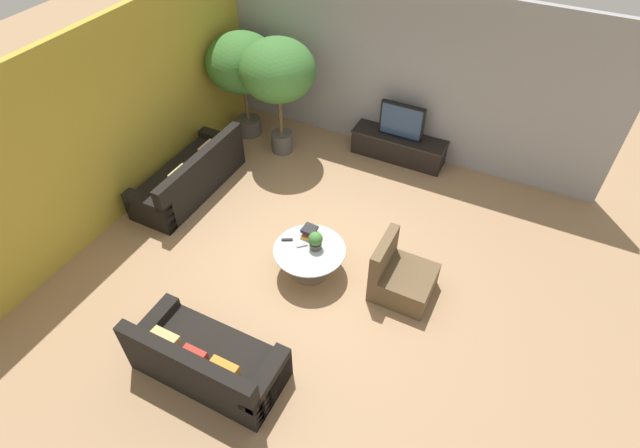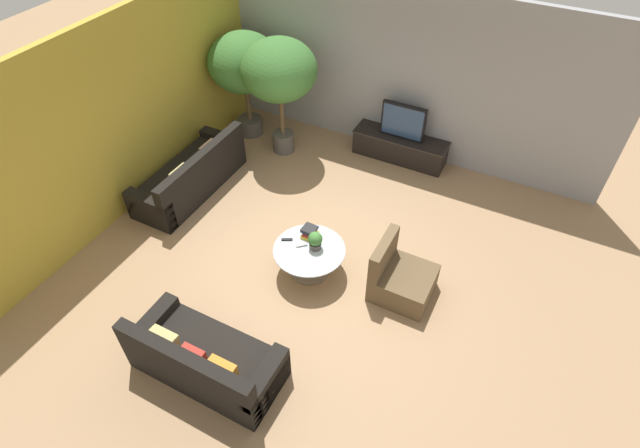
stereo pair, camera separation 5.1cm
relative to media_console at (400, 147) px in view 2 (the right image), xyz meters
The scene contains 15 objects.
ground_plane 2.96m from the media_console, 95.40° to the right, with size 24.00×24.00×0.00m, color #9E7A56.
back_wall_stone 1.32m from the media_console, 130.96° to the left, with size 7.40×0.12×3.00m, color #939399.
side_wall_left 4.65m from the media_console, 142.24° to the right, with size 0.12×7.40×3.00m, color gold.
media_console is the anchor object (origin of this frame).
television 0.54m from the media_console, 90.00° to the right, with size 0.80×0.13×0.65m.
coffee_table 3.23m from the media_console, 92.89° to the right, with size 1.03×1.03×0.46m.
couch_by_wall 3.78m from the media_console, 138.68° to the right, with size 0.84×2.17×0.84m.
couch_near_entry 5.28m from the media_console, 95.37° to the right, with size 1.83×0.84×0.84m.
armchair_wicker 3.19m from the media_console, 69.32° to the right, with size 0.80×0.76×0.86m.
potted_palm_tall 3.20m from the media_console, 169.44° to the right, with size 1.30×1.30×2.01m.
potted_palm_corner 2.56m from the media_console, 159.50° to the right, with size 1.30×1.30×2.16m.
potted_plant_tabletop 3.18m from the media_console, 91.85° to the right, with size 0.20×0.20×0.28m.
book_stack 3.00m from the media_console, 95.58° to the right, with size 0.21×0.27×0.15m.
remote_black 3.26m from the media_console, 99.43° to the right, with size 0.04×0.16×0.02m, color black.
remote_silver 3.24m from the media_console, 95.16° to the right, with size 0.04×0.16×0.02m, color gray.
Camera 2 is at (2.47, -4.51, 5.58)m, focal length 28.00 mm.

